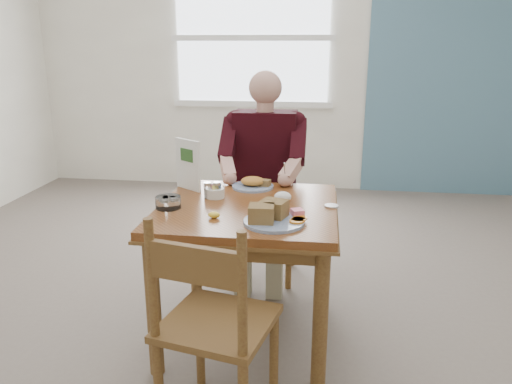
# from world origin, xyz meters

# --- Properties ---
(floor) EXTENTS (6.00, 6.00, 0.00)m
(floor) POSITION_xyz_m (0.00, 0.00, 0.00)
(floor) COLOR #665A53
(floor) RESTS_ON ground
(wall_back) EXTENTS (5.50, 0.00, 5.50)m
(wall_back) POSITION_xyz_m (0.00, 3.00, 1.40)
(wall_back) COLOR white
(wall_back) RESTS_ON ground
(accent_panel) EXTENTS (1.60, 0.02, 2.80)m
(accent_panel) POSITION_xyz_m (1.60, 2.98, 1.40)
(accent_panel) COLOR teal
(accent_panel) RESTS_ON ground
(lemon_wedge) EXTENTS (0.06, 0.04, 0.03)m
(lemon_wedge) POSITION_xyz_m (-0.13, -0.21, 0.77)
(lemon_wedge) COLOR yellow
(lemon_wedge) RESTS_ON table
(napkin) EXTENTS (0.10, 0.08, 0.06)m
(napkin) POSITION_xyz_m (0.17, 0.08, 0.78)
(napkin) COLOR white
(napkin) RESTS_ON table
(metal_dish) EXTENTS (0.08, 0.08, 0.01)m
(metal_dish) POSITION_xyz_m (0.43, 0.03, 0.75)
(metal_dish) COLOR silver
(metal_dish) RESTS_ON table
(window) EXTENTS (1.72, 0.04, 1.42)m
(window) POSITION_xyz_m (-0.40, 2.97, 1.60)
(window) COLOR white
(window) RESTS_ON wall_back
(table) EXTENTS (0.92, 0.92, 0.75)m
(table) POSITION_xyz_m (0.00, 0.00, 0.64)
(table) COLOR brown
(table) RESTS_ON ground
(chair_far) EXTENTS (0.42, 0.42, 0.95)m
(chair_far) POSITION_xyz_m (0.00, 0.80, 0.48)
(chair_far) COLOR brown
(chair_far) RESTS_ON ground
(chair_near) EXTENTS (0.50, 0.50, 0.95)m
(chair_near) POSITION_xyz_m (-0.03, -0.71, 0.48)
(chair_near) COLOR brown
(chair_near) RESTS_ON ground
(diner) EXTENTS (0.53, 0.56, 1.39)m
(diner) POSITION_xyz_m (0.00, 0.71, 0.81)
(diner) COLOR gray
(diner) RESTS_ON chair_far
(near_plate) EXTENTS (0.31, 0.31, 0.09)m
(near_plate) POSITION_xyz_m (0.15, -0.24, 0.78)
(near_plate) COLOR white
(near_plate) RESTS_ON table
(far_plate) EXTENTS (0.29, 0.29, 0.06)m
(far_plate) POSITION_xyz_m (-0.01, 0.33, 0.77)
(far_plate) COLOR white
(far_plate) RESTS_ON table
(caddy) EXTENTS (0.12, 0.12, 0.07)m
(caddy) POSITION_xyz_m (-0.19, 0.11, 0.78)
(caddy) COLOR white
(caddy) RESTS_ON table
(shakers) EXTENTS (0.10, 0.06, 0.09)m
(shakers) POSITION_xyz_m (-0.21, 0.10, 0.79)
(shakers) COLOR white
(shakers) RESTS_ON table
(creamer) EXTENTS (0.17, 0.17, 0.06)m
(creamer) POSITION_xyz_m (-0.39, -0.09, 0.78)
(creamer) COLOR white
(creamer) RESTS_ON table
(menu) EXTENTS (0.17, 0.12, 0.29)m
(menu) POSITION_xyz_m (-0.38, 0.25, 0.89)
(menu) COLOR white
(menu) RESTS_ON table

